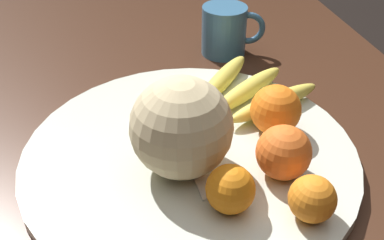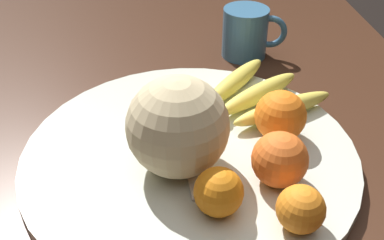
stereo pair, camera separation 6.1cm
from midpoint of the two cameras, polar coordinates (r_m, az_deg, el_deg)
name	(u,v)px [view 1 (the left image)]	position (r m, az deg, el deg)	size (l,w,h in m)	color
kitchen_table	(182,181)	(0.77, -3.56, -7.80)	(1.32, 0.91, 0.74)	#3D2316
fruit_bowl	(192,153)	(0.64, -2.71, -4.35)	(0.47, 0.47, 0.02)	beige
melon	(181,127)	(0.57, -4.42, -1.06)	(0.13, 0.13, 0.13)	beige
banana_bunch	(246,90)	(0.74, 4.60, 3.78)	(0.21, 0.22, 0.03)	#473819
orange_front_left	(284,152)	(0.58, 8.64, -4.21)	(0.07, 0.07, 0.07)	orange
orange_front_right	(276,110)	(0.65, 7.99, 1.18)	(0.07, 0.07, 0.07)	orange
orange_mid_center	(230,189)	(0.53, 1.63, -8.89)	(0.06, 0.06, 0.06)	orange
orange_back_left	(312,199)	(0.53, 11.88, -9.90)	(0.06, 0.06, 0.06)	orange
produce_tag	(205,173)	(0.59, -1.22, -6.92)	(0.09, 0.04, 0.00)	white
ceramic_mug	(226,30)	(0.91, 2.35, 11.26)	(0.09, 0.13, 0.10)	#386689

